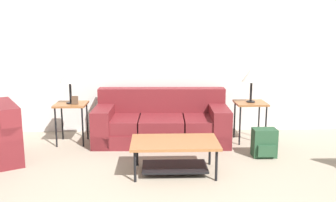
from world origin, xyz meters
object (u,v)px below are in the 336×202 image
at_px(coffee_table, 175,149).
at_px(table_lamp_right, 252,75).
at_px(couch, 162,123).
at_px(side_table_right, 250,107).
at_px(backpack, 264,143).
at_px(table_lamp_left, 70,76).
at_px(side_table_left, 71,108).

height_order(coffee_table, table_lamp_right, table_lamp_right).
height_order(couch, side_table_right, couch).
xyz_separation_m(table_lamp_right, backpack, (0.03, -0.75, -0.88)).
xyz_separation_m(coffee_table, table_lamp_left, (-1.57, 1.32, 0.76)).
relative_size(couch, backpack, 5.27).
bearing_deg(coffee_table, backpack, 23.59).
bearing_deg(table_lamp_left, couch, 2.82).
bearing_deg(coffee_table, table_lamp_right, 45.80).
distance_m(side_table_left, side_table_right, 2.85).
relative_size(side_table_left, table_lamp_left, 1.17).
relative_size(coffee_table, side_table_right, 1.69).
distance_m(side_table_left, table_lamp_right, 2.90).
distance_m(table_lamp_left, table_lamp_right, 2.85).
xyz_separation_m(side_table_right, backpack, (0.03, -0.75, -0.37)).
distance_m(couch, side_table_right, 1.45).
distance_m(couch, coffee_table, 1.40).
xyz_separation_m(couch, side_table_left, (-1.43, -0.07, 0.28)).
bearing_deg(table_lamp_left, coffee_table, -40.16).
distance_m(table_lamp_right, backpack, 1.15).
xyz_separation_m(coffee_table, backpack, (1.31, 0.57, -0.11)).
bearing_deg(side_table_left, backpack, -14.59).
relative_size(side_table_right, table_lamp_left, 1.17).
relative_size(coffee_table, table_lamp_right, 1.98).
bearing_deg(side_table_right, backpack, -88.01).
relative_size(coffee_table, table_lamp_left, 1.98).
bearing_deg(coffee_table, table_lamp_left, 139.84).
bearing_deg(table_lamp_left, side_table_left, -90.00).
relative_size(side_table_right, table_lamp_right, 1.17).
bearing_deg(table_lamp_right, backpack, -88.01).
distance_m(coffee_table, table_lamp_left, 2.19).
xyz_separation_m(table_lamp_left, table_lamp_right, (2.85, 0.00, 0.00)).
bearing_deg(backpack, side_table_left, 165.41).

